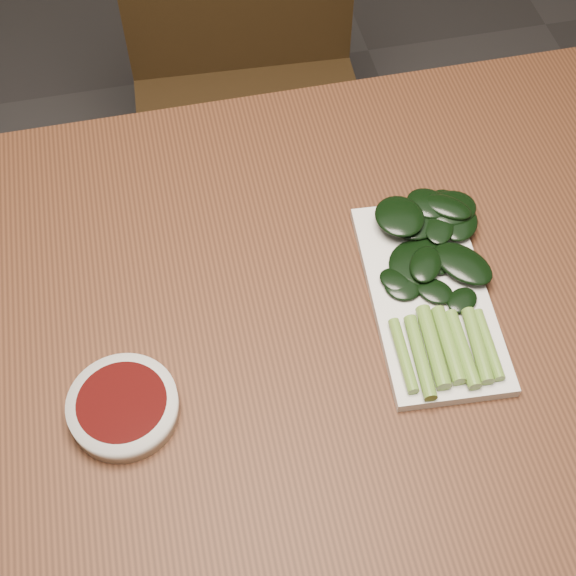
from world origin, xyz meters
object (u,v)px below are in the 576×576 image
(chair_far, at_px, (249,92))
(serving_plate, at_px, (429,296))
(table, at_px, (270,364))
(gai_lan, at_px, (436,264))
(sauce_bowl, at_px, (123,407))

(chair_far, relative_size, serving_plate, 3.07)
(table, distance_m, gai_lan, 0.24)
(table, xyz_separation_m, sauce_bowl, (-0.17, -0.06, 0.09))
(serving_plate, bearing_deg, table, -177.96)
(serving_plate, relative_size, gai_lan, 0.99)
(chair_far, bearing_deg, sauce_bowl, -106.53)
(table, height_order, sauce_bowl, sauce_bowl)
(table, bearing_deg, serving_plate, 2.04)
(chair_far, height_order, serving_plate, chair_far)
(sauce_bowl, height_order, serving_plate, sauce_bowl)
(serving_plate, distance_m, gai_lan, 0.04)
(chair_far, xyz_separation_m, sauce_bowl, (-0.27, -0.76, 0.28))
(table, relative_size, serving_plate, 4.83)
(table, height_order, chair_far, chair_far)
(table, bearing_deg, chair_far, 81.92)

